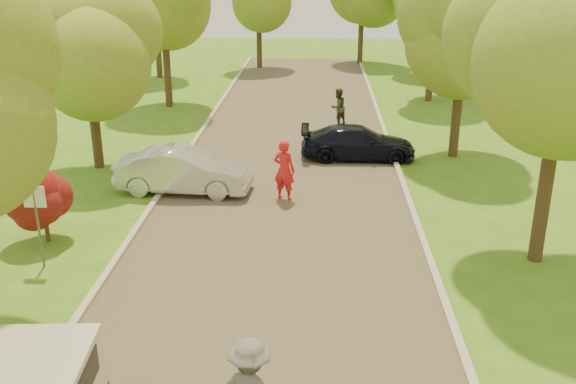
% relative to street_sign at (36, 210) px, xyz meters
% --- Properties ---
extents(ground, '(100.00, 100.00, 0.00)m').
position_rel_street_sign_xyz_m(ground, '(5.80, -4.00, -1.56)').
color(ground, '#44731B').
rests_on(ground, ground).
extents(road, '(8.00, 60.00, 0.01)m').
position_rel_street_sign_xyz_m(road, '(5.80, 4.00, -1.56)').
color(road, '#4C4438').
rests_on(road, ground).
extents(curb_left, '(0.18, 60.00, 0.12)m').
position_rel_street_sign_xyz_m(curb_left, '(1.75, 4.00, -1.50)').
color(curb_left, '#B2AD9E').
rests_on(curb_left, ground).
extents(curb_right, '(0.18, 60.00, 0.12)m').
position_rel_street_sign_xyz_m(curb_right, '(9.85, 4.00, -1.50)').
color(curb_right, '#B2AD9E').
rests_on(curb_right, ground).
extents(street_sign, '(0.55, 0.06, 2.17)m').
position_rel_street_sign_xyz_m(street_sign, '(0.00, 0.00, 0.00)').
color(street_sign, '#59595E').
rests_on(street_sign, ground).
extents(red_shrub, '(1.70, 1.70, 1.95)m').
position_rel_street_sign_xyz_m(red_shrub, '(-0.50, 1.50, -0.47)').
color(red_shrub, '#382619').
rests_on(red_shrub, ground).
extents(tree_l_midb, '(4.30, 4.20, 6.62)m').
position_rel_street_sign_xyz_m(tree_l_midb, '(-1.01, 8.00, 3.02)').
color(tree_l_midb, '#382619').
rests_on(tree_l_midb, ground).
extents(tree_r_midb, '(4.51, 4.40, 7.01)m').
position_rel_street_sign_xyz_m(tree_r_midb, '(12.40, 10.00, 3.32)').
color(tree_r_midb, '#382619').
rests_on(tree_r_midb, ground).
extents(silver_sedan, '(4.54, 1.85, 1.46)m').
position_rel_street_sign_xyz_m(silver_sedan, '(2.50, 5.55, -0.83)').
color(silver_sedan, '#B8B8BD').
rests_on(silver_sedan, ground).
extents(dark_sedan, '(4.40, 1.83, 1.27)m').
position_rel_street_sign_xyz_m(dark_sedan, '(8.45, 9.52, -0.93)').
color(dark_sedan, black).
rests_on(dark_sedan, ground).
extents(person_striped, '(0.85, 0.72, 1.98)m').
position_rel_street_sign_xyz_m(person_striped, '(5.86, 5.01, -0.57)').
color(person_striped, red).
rests_on(person_striped, ground).
extents(person_olive, '(1.05, 1.04, 1.71)m').
position_rel_street_sign_xyz_m(person_olive, '(7.80, 14.52, -0.71)').
color(person_olive, '#323821').
rests_on(person_olive, ground).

